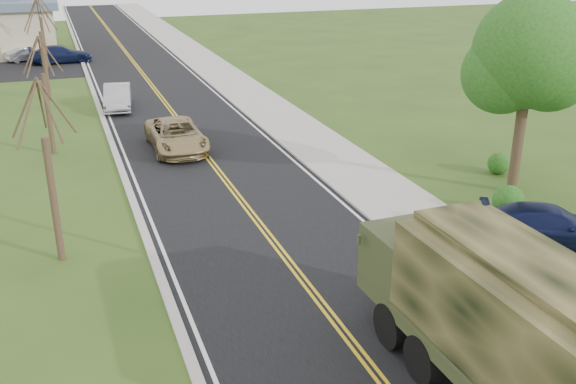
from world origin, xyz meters
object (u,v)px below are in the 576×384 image
military_truck (496,310)px  pickup_navy (550,225)px  suv_champagne (176,135)px  sedan_silver (118,97)px

military_truck → pickup_navy: bearing=39.5°
pickup_navy → suv_champagne: bearing=62.6°
sedan_silver → pickup_navy: bearing=-56.9°
military_truck → pickup_navy: size_ratio=1.68×
suv_champagne → pickup_navy: suv_champagne is taller
suv_champagne → sedan_silver: 9.74m
military_truck → pickup_navy: military_truck is taller
military_truck → sedan_silver: 30.94m
military_truck → suv_champagne: (-3.26, 20.92, -1.46)m
military_truck → suv_champagne: 21.22m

